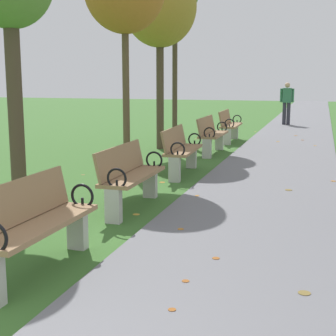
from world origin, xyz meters
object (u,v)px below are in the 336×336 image
(tree_3, at_px, (160,7))
(pedestrian_walking, at_px, (287,101))
(park_bench_5, at_px, (211,134))
(park_bench_4, at_px, (181,149))
(park_bench_6, at_px, (229,125))
(park_bench_2, at_px, (34,223))
(park_bench_3, at_px, (130,175))

(tree_3, height_order, pedestrian_walking, tree_3)
(park_bench_5, height_order, tree_3, tree_3)
(park_bench_4, height_order, park_bench_6, same)
(park_bench_6, relative_size, pedestrian_walking, 0.99)
(park_bench_2, height_order, park_bench_4, same)
(park_bench_2, xyz_separation_m, park_bench_4, (0.00, 5.25, 0.00))
(park_bench_6, height_order, pedestrian_walking, pedestrian_walking)
(park_bench_3, xyz_separation_m, tree_3, (-1.47, 6.06, 3.08))
(park_bench_4, height_order, tree_3, tree_3)
(park_bench_3, relative_size, park_bench_4, 0.99)
(park_bench_3, distance_m, park_bench_4, 2.73)
(tree_3, bearing_deg, park_bench_6, 53.60)
(park_bench_4, bearing_deg, tree_3, 113.82)
(park_bench_2, bearing_deg, pedestrian_walking, 85.75)
(park_bench_4, relative_size, pedestrian_walking, 1.00)
(park_bench_6, bearing_deg, park_bench_4, -90.00)
(park_bench_2, distance_m, park_bench_3, 2.52)
(park_bench_2, xyz_separation_m, park_bench_6, (-0.00, 10.57, 0.00))
(park_bench_3, distance_m, tree_3, 6.95)
(park_bench_6, bearing_deg, tree_3, -126.40)
(pedestrian_walking, bearing_deg, tree_3, -109.05)
(park_bench_3, xyz_separation_m, park_bench_5, (-0.00, 5.55, 0.00))
(park_bench_3, height_order, tree_3, tree_3)
(park_bench_3, height_order, park_bench_6, same)
(park_bench_5, relative_size, park_bench_6, 0.99)
(park_bench_4, height_order, pedestrian_walking, pedestrian_walking)
(tree_3, bearing_deg, park_bench_3, -76.37)
(park_bench_2, xyz_separation_m, park_bench_3, (-0.00, 2.52, 0.00))
(park_bench_5, bearing_deg, tree_3, 160.82)
(park_bench_4, relative_size, park_bench_6, 1.01)
(park_bench_2, height_order, tree_3, tree_3)
(park_bench_3, height_order, park_bench_4, same)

